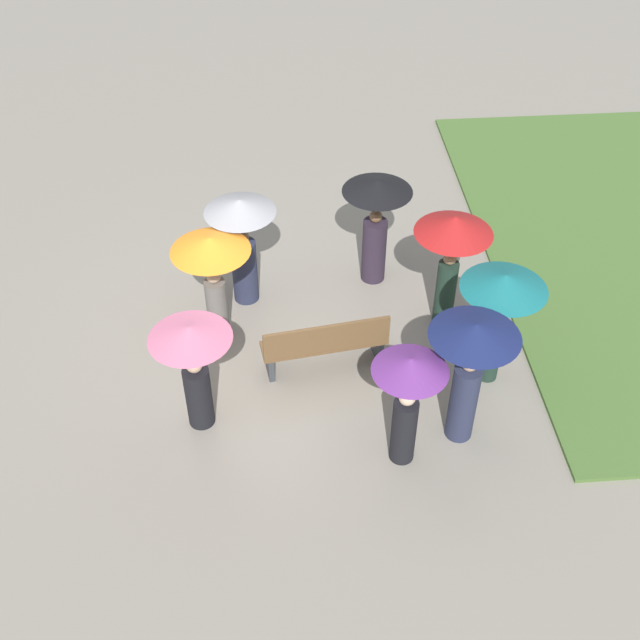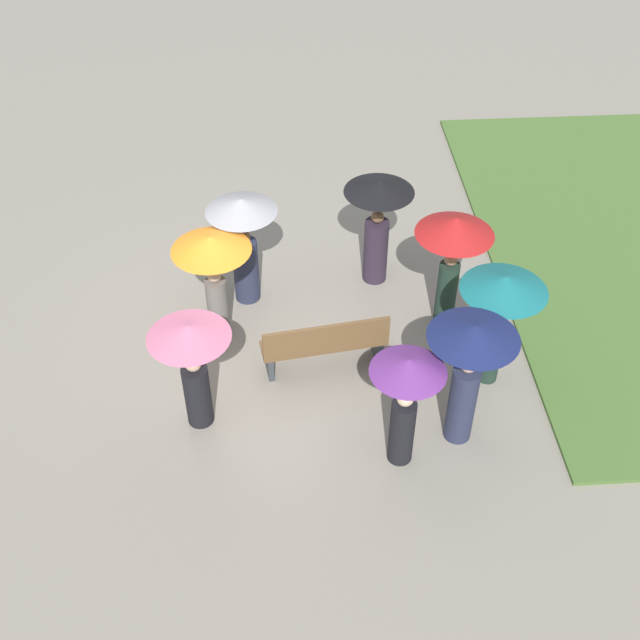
{
  "view_description": "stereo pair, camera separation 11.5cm",
  "coord_description": "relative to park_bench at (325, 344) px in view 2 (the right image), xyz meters",
  "views": [
    {
      "loc": [
        -0.5,
        9.02,
        8.21
      ],
      "look_at": [
        -1.16,
        0.72,
        0.73
      ],
      "focal_mm": 45.0,
      "sensor_mm": 36.0,
      "label": 1
    },
    {
      "loc": [
        -0.62,
        9.03,
        8.21
      ],
      "look_at": [
        -1.16,
        0.72,
        0.73
      ],
      "focal_mm": 45.0,
      "sensor_mm": 36.0,
      "label": 2
    }
  ],
  "objects": [
    {
      "name": "crowd_person_pink",
      "position": [
        1.73,
        0.87,
        0.73
      ],
      "size": [
        1.05,
        1.05,
        1.71
      ],
      "rotation": [
        0.0,
        0.0,
        3.68
      ],
      "color": "black",
      "rests_on": "ground_plane"
    },
    {
      "name": "crowd_person_black",
      "position": [
        -0.94,
        -2.0,
        0.78
      ],
      "size": [
        1.07,
        1.07,
        1.85
      ],
      "rotation": [
        0.0,
        0.0,
        5.99
      ],
      "color": "#2D2333",
      "rests_on": "ground_plane"
    },
    {
      "name": "park_bench",
      "position": [
        0.0,
        0.0,
        0.0
      ],
      "size": [
        1.82,
        0.67,
        0.9
      ],
      "rotation": [
        0.0,
        0.0,
        0.15
      ],
      "color": "brown",
      "rests_on": "ground_plane"
    },
    {
      "name": "crowd_person_red",
      "position": [
        -1.87,
        -0.88,
        1.02
      ],
      "size": [
        1.12,
        1.12,
        1.91
      ],
      "rotation": [
        0.0,
        0.0,
        5.68
      ],
      "color": "#1E3328",
      "rests_on": "ground_plane"
    },
    {
      "name": "crowd_person_teal",
      "position": [
        -2.28,
        0.35,
        0.98
      ],
      "size": [
        1.15,
        1.15,
        1.84
      ],
      "rotation": [
        0.0,
        0.0,
        5.98
      ],
      "color": "#1E3328",
      "rests_on": "ground_plane"
    },
    {
      "name": "crowd_person_navy",
      "position": [
        -1.65,
        1.35,
        0.89
      ],
      "size": [
        1.12,
        1.12,
        1.95
      ],
      "rotation": [
        0.0,
        0.0,
        5.03
      ],
      "color": "#282D47",
      "rests_on": "ground_plane"
    },
    {
      "name": "crowd_person_purple",
      "position": [
        -0.84,
        1.68,
        0.74
      ],
      "size": [
        0.92,
        0.92,
        1.76
      ],
      "rotation": [
        0.0,
        0.0,
        4.63
      ],
      "color": "black",
      "rests_on": "ground_plane"
    },
    {
      "name": "crowd_person_grey",
      "position": [
        1.11,
        -1.65,
        0.77
      ],
      "size": [
        1.06,
        1.06,
        1.83
      ],
      "rotation": [
        0.0,
        0.0,
        2.0
      ],
      "color": "#282D47",
      "rests_on": "ground_plane"
    },
    {
      "name": "ground_plane",
      "position": [
        1.21,
        -0.93,
        -0.47
      ],
      "size": [
        90.0,
        90.0,
        0.0
      ],
      "primitive_type": "plane",
      "color": "gray"
    },
    {
      "name": "crowd_person_orange",
      "position": [
        1.52,
        -0.87,
        0.88
      ],
      "size": [
        1.13,
        1.13,
        1.76
      ],
      "rotation": [
        0.0,
        0.0,
        0.79
      ],
      "color": "slate",
      "rests_on": "ground_plane"
    }
  ]
}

